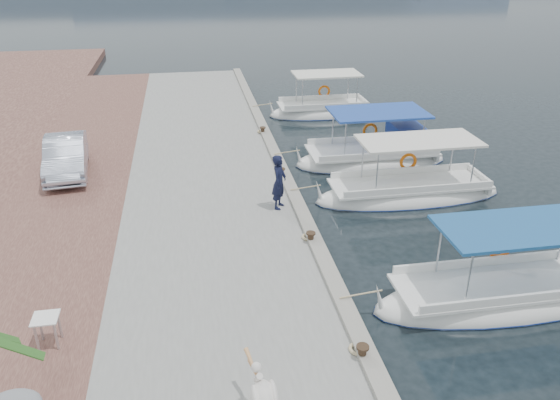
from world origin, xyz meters
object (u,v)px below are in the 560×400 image
(fishing_caique_b, at_px, (504,297))
(fishing_caique_c, at_px, (409,194))
(fishing_caique_d, at_px, (373,158))
(fishing_caique_e, at_px, (323,112))
(parked_car, at_px, (66,156))
(pelican, at_px, (263,396))
(fisherman, at_px, (279,182))

(fishing_caique_b, relative_size, fishing_caique_c, 1.02)
(fishing_caique_d, relative_size, fishing_caique_e, 1.12)
(parked_car, bearing_deg, fishing_caique_d, -5.78)
(fishing_caique_d, relative_size, pelican, 4.83)
(fishing_caique_b, bearing_deg, fisherman, 132.72)
(fishing_caique_b, height_order, fisherman, fisherman)
(fishing_caique_c, height_order, pelican, fishing_caique_c)
(fisherman, height_order, parked_car, fisherman)
(fishing_caique_d, height_order, pelican, fishing_caique_d)
(parked_car, bearing_deg, fishing_caique_c, -21.86)
(fishing_caique_d, bearing_deg, fishing_caique_b, -88.74)
(fisherman, bearing_deg, fishing_caique_e, 6.89)
(fishing_caique_d, distance_m, fisherman, 6.74)
(pelican, relative_size, fisherman, 0.73)
(fishing_caique_c, distance_m, fishing_caique_e, 10.69)
(fishing_caique_b, height_order, parked_car, fishing_caique_b)
(fishing_caique_c, xyz_separation_m, fishing_caique_e, (-0.61, 10.68, 0.00))
(fishing_caique_b, relative_size, fishing_caique_e, 1.23)
(fishing_caique_b, height_order, fishing_caique_d, same)
(fishing_caique_e, bearing_deg, fishing_caique_b, -87.74)
(parked_car, bearing_deg, fisherman, -36.92)
(fishing_caique_c, bearing_deg, fisherman, -168.89)
(pelican, bearing_deg, fishing_caique_e, 73.17)
(fisherman, relative_size, parked_car, 0.44)
(pelican, xyz_separation_m, fisherman, (1.77, 8.67, 0.39))
(fishing_caique_d, xyz_separation_m, pelican, (-6.61, -13.21, 0.84))
(fishing_caique_c, xyz_separation_m, fisherman, (-4.98, -0.98, 1.30))
(fisherman, xyz_separation_m, parked_car, (-7.44, 4.30, -0.24))
(fishing_caique_b, height_order, fishing_caique_e, same)
(fishing_caique_b, xyz_separation_m, parked_car, (-12.49, 9.77, 1.06))
(fishing_caique_c, relative_size, parked_car, 1.70)
(fishing_caique_b, relative_size, fishing_caique_d, 1.10)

